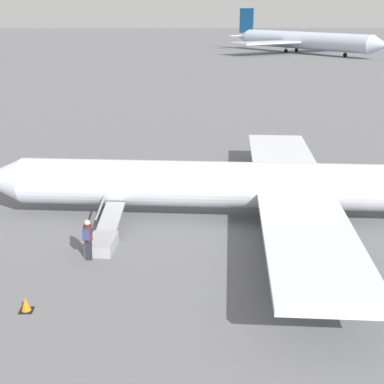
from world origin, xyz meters
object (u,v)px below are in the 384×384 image
Objects in this scene: airplane_far_left at (301,40)px; passenger at (88,237)px; airplane_main at (286,185)px; boarding_stairs at (104,238)px.

passenger is (34.77, 109.84, -2.05)m from airplane_far_left.
airplane_main reaches higher than passenger.
boarding_stairs is 2.36× the size of passenger.
airplane_far_left reaches higher than boarding_stairs.
airplane_far_left reaches higher than passenger.
airplane_main reaches higher than boarding_stairs.
airplane_main is 9.88m from passenger.
airplane_main is 9.03m from boarding_stairs.
airplane_far_left is (-25.81, -105.74, 1.31)m from airplane_main.
passenger is (8.96, 4.10, -0.74)m from airplane_main.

